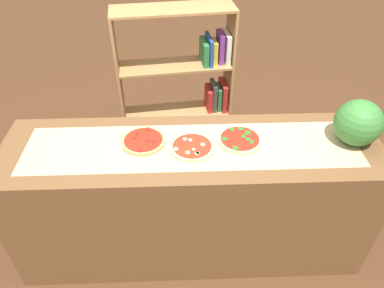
{
  "coord_description": "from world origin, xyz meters",
  "views": [
    {
      "loc": [
        -0.06,
        -1.63,
        2.29
      ],
      "look_at": [
        0.0,
        0.0,
        0.95
      ],
      "focal_mm": 33.37,
      "sensor_mm": 36.0,
      "label": 1
    }
  ],
  "objects_px": {
    "pizza_mushroom_1": "(192,147)",
    "watermelon": "(358,123)",
    "pizza_pepperoni_0": "(143,141)",
    "pizza_spinach_2": "(240,139)",
    "bookshelf": "(191,91)"
  },
  "relations": [
    {
      "from": "pizza_pepperoni_0",
      "to": "watermelon",
      "type": "xyz_separation_m",
      "value": [
        1.26,
        -0.03,
        0.12
      ]
    },
    {
      "from": "pizza_mushroom_1",
      "to": "pizza_spinach_2",
      "type": "bearing_deg",
      "value": 11.7
    },
    {
      "from": "pizza_spinach_2",
      "to": "watermelon",
      "type": "distance_m",
      "value": 0.69
    },
    {
      "from": "pizza_spinach_2",
      "to": "watermelon",
      "type": "xyz_separation_m",
      "value": [
        0.68,
        -0.03,
        0.13
      ]
    },
    {
      "from": "pizza_spinach_2",
      "to": "watermelon",
      "type": "bearing_deg",
      "value": -2.49
    },
    {
      "from": "watermelon",
      "to": "pizza_pepperoni_0",
      "type": "bearing_deg",
      "value": 178.41
    },
    {
      "from": "pizza_pepperoni_0",
      "to": "bookshelf",
      "type": "distance_m",
      "value": 1.11
    },
    {
      "from": "pizza_pepperoni_0",
      "to": "pizza_mushroom_1",
      "type": "distance_m",
      "value": 0.3
    },
    {
      "from": "pizza_mushroom_1",
      "to": "bookshelf",
      "type": "relative_size",
      "value": 0.19
    },
    {
      "from": "pizza_mushroom_1",
      "to": "watermelon",
      "type": "bearing_deg",
      "value": 1.83
    },
    {
      "from": "pizza_spinach_2",
      "to": "bookshelf",
      "type": "height_order",
      "value": "bookshelf"
    },
    {
      "from": "watermelon",
      "to": "bookshelf",
      "type": "height_order",
      "value": "bookshelf"
    },
    {
      "from": "pizza_pepperoni_0",
      "to": "pizza_mushroom_1",
      "type": "relative_size",
      "value": 1.0
    },
    {
      "from": "bookshelf",
      "to": "pizza_mushroom_1",
      "type": "bearing_deg",
      "value": -91.5
    },
    {
      "from": "bookshelf",
      "to": "pizza_pepperoni_0",
      "type": "bearing_deg",
      "value": -107.29
    }
  ]
}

